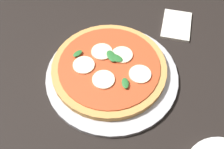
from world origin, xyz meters
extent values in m
cube|color=black|center=(0.00, 0.00, 0.72)|extent=(1.25, 1.05, 0.04)
cube|color=black|center=(0.54, 0.45, 0.35)|extent=(0.07, 0.07, 0.70)
cylinder|color=#B2B2B7|center=(-0.06, -0.01, 0.74)|extent=(0.37, 0.37, 0.01)
cylinder|color=tan|center=(-0.05, 0.01, 0.76)|extent=(0.32, 0.32, 0.02)
cylinder|color=#CC4723|center=(-0.05, 0.01, 0.77)|extent=(0.28, 0.28, 0.00)
cylinder|color=beige|center=(0.00, 0.00, 0.77)|extent=(0.06, 0.06, 0.00)
cylinder|color=beige|center=(-0.02, 0.05, 0.77)|extent=(0.06, 0.06, 0.00)
cylinder|color=beige|center=(-0.09, 0.07, 0.77)|extent=(0.06, 0.06, 0.00)
cylinder|color=beige|center=(-0.10, -0.01, 0.77)|extent=(0.06, 0.06, 0.00)
cylinder|color=beige|center=(-0.03, -0.08, 0.77)|extent=(0.06, 0.06, 0.00)
ellipsoid|color=#286B2D|center=(-0.07, 0.10, 0.78)|extent=(0.03, 0.02, 0.00)
ellipsoid|color=#286B2D|center=(-0.08, -0.06, 0.78)|extent=(0.04, 0.04, 0.00)
ellipsoid|color=#286B2D|center=(-0.02, 0.01, 0.78)|extent=(0.03, 0.05, 0.00)
ellipsoid|color=#286B2D|center=(-0.02, 0.02, 0.78)|extent=(0.04, 0.05, 0.00)
cube|color=white|center=(0.23, -0.06, 0.74)|extent=(0.15, 0.13, 0.01)
camera|label=1|loc=(-0.42, -0.27, 1.38)|focal=44.30mm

